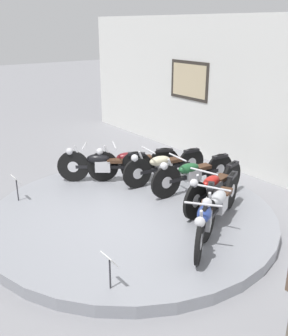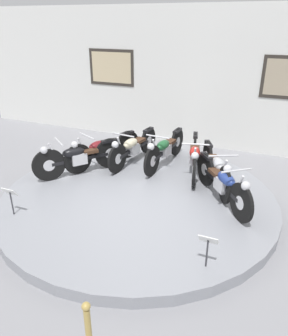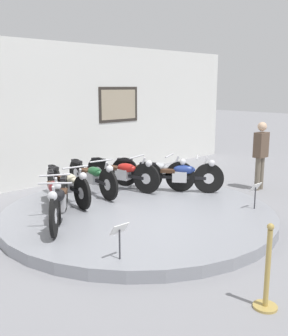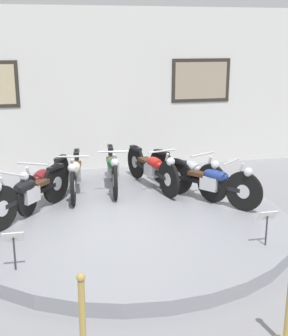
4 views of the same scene
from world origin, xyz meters
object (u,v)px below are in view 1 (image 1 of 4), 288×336
Objects in this scene: motorcycle_cream at (164,165)px; motorcycle_red at (214,186)px; motorcycle_black at (103,164)px; motorcycle_green at (192,173)px; motorcycle_silver at (220,202)px; motorcycle_blue at (205,217)px; motorcycle_maroon at (132,162)px; info_placard_front_left at (16,183)px; info_placard_front_centre at (110,264)px.

motorcycle_cream is 1.01× the size of motorcycle_red.
motorcycle_black is 1.91m from motorcycle_green.
motorcycle_cream is 0.73m from motorcycle_green.
motorcycle_blue is (0.24, -0.59, -0.01)m from motorcycle_silver.
motorcycle_maroon is 1.14× the size of motorcycle_blue.
motorcycle_silver is at bearing -37.68° from motorcycle_red.
motorcycle_maroon is at bearing 80.78° from info_placard_front_left.
motorcycle_black is 3.66m from info_placard_front_centre.
motorcycle_red reaches higher than motorcycle_cream.
info_placard_front_centre is (0.15, -1.82, -0.03)m from motorcycle_blue.
motorcycle_maroon and motorcycle_blue have the same top height.
motorcycle_silver reaches higher than motorcycle_maroon.
motorcycle_cream is at bearing 71.55° from info_placard_front_left.
motorcycle_red reaches higher than info_placard_front_centre.
motorcycle_red is (2.00, 0.42, 0.00)m from motorcycle_maroon.
motorcycle_red is (0.73, -0.15, 0.00)m from motorcycle_green.
motorcycle_silver is 2.44m from info_placard_front_centre.
motorcycle_maroon is 2.04m from motorcycle_red.
motorcycle_blue is at bearing -52.04° from motorcycle_red.
motorcycle_green is 0.74m from motorcycle_red.
motorcycle_blue reaches higher than motorcycle_cream.
motorcycle_silver is at bearing 112.34° from motorcycle_blue.
info_placard_front_left is (-3.18, -1.82, -0.03)m from motorcycle_blue.
motorcycle_green is 1.25× the size of motorcycle_blue.
info_placard_front_centre is at bearing -85.35° from motorcycle_blue.
motorcycle_cream reaches higher than info_placard_front_left.
motorcycle_green is at bearing 119.19° from info_placard_front_centre.
motorcycle_cream is at bearing 51.83° from motorcycle_black.
motorcycle_red is 3.70m from info_placard_front_left.
motorcycle_maroon is 0.94× the size of motorcycle_red.
motorcycle_silver reaches higher than motorcycle_cream.
motorcycle_silver is at bearing -11.93° from motorcycle_cream.
motorcycle_red is at bearing 0.10° from motorcycle_cream.
info_placard_front_left is (-2.94, -2.41, -0.03)m from motorcycle_silver.
motorcycle_maroon is 2.55m from motorcycle_silver.
info_placard_front_left is (-0.94, -2.83, -0.02)m from motorcycle_cream.
motorcycle_red is at bearing 49.84° from info_placard_front_left.
motorcycle_red is at bearing 108.35° from info_placard_front_centre.
motorcycle_green reaches higher than motorcycle_cream.
motorcycle_red is (1.45, 0.00, 0.01)m from motorcycle_cream.
motorcycle_black is 0.89× the size of motorcycle_silver.
motorcycle_maroon is at bearing 67.68° from motorcycle_black.
motorcycle_black is 3.20× the size of info_placard_front_left.
motorcycle_black is at bearing -112.32° from motorcycle_maroon.
motorcycle_silver is 3.61× the size of info_placard_front_centre.
motorcycle_blue is 3.15× the size of info_placard_front_left.
motorcycle_maroon is (0.24, 0.59, -0.01)m from motorcycle_black.
motorcycle_black reaches higher than motorcycle_green.
motorcycle_silver is 3.61× the size of info_placard_front_left.
motorcycle_red reaches higher than motorcycle_blue.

